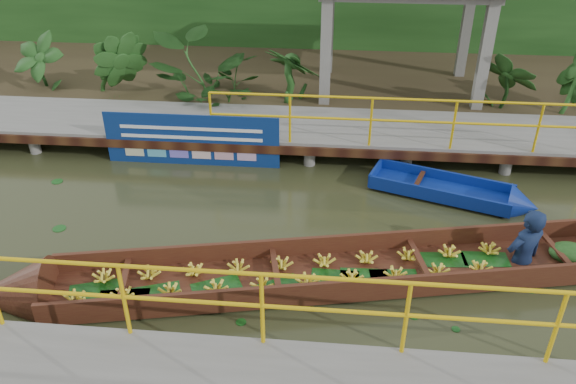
{
  "coord_description": "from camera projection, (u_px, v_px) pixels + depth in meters",
  "views": [
    {
      "loc": [
        1.54,
        -7.77,
        5.49
      ],
      "look_at": [
        0.76,
        0.5,
        0.6
      ],
      "focal_mm": 35.0,
      "sensor_mm": 36.0,
      "label": 1
    }
  ],
  "objects": [
    {
      "name": "land_strip",
      "position": [
        285.0,
        78.0,
        15.89
      ],
      "size": [
        30.0,
        8.0,
        0.45
      ],
      "primitive_type": "cube",
      "color": "#2E2317",
      "rests_on": "ground"
    },
    {
      "name": "far_dock",
      "position": [
        267.0,
        128.0,
        12.27
      ],
      "size": [
        16.0,
        2.06,
        1.66
      ],
      "color": "slate",
      "rests_on": "ground"
    },
    {
      "name": "tropical_plants",
      "position": [
        282.0,
        75.0,
        13.57
      ],
      "size": [
        13.97,
        0.97,
        1.21
      ],
      "color": "#183E14",
      "rests_on": "ground"
    },
    {
      "name": "ground",
      "position": [
        241.0,
        235.0,
        9.57
      ],
      "size": [
        80.0,
        80.0,
        0.0
      ],
      "primitive_type": "plane",
      "color": "#2B2E17",
      "rests_on": "ground"
    },
    {
      "name": "blue_banner",
      "position": [
        192.0,
        140.0,
        11.53
      ],
      "size": [
        3.63,
        0.04,
        1.13
      ],
      "color": "navy",
      "rests_on": "ground"
    },
    {
      "name": "moored_blue_boat",
      "position": [
        481.0,
        197.0,
        10.39
      ],
      "size": [
        3.14,
        1.74,
        0.73
      ],
      "rotation": [
        0.0,
        0.0,
        -0.34
      ],
      "color": "navy",
      "rests_on": "ground"
    },
    {
      "name": "vendor_boat",
      "position": [
        369.0,
        264.0,
        8.48
      ],
      "size": [
        10.95,
        3.32,
        2.32
      ],
      "rotation": [
        0.0,
        0.0,
        0.21
      ],
      "color": "#3D1610",
      "rests_on": "ground"
    }
  ]
}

